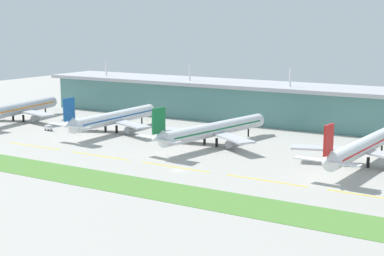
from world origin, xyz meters
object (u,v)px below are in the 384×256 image
at_px(airliner_near_middle, 113,118).
at_px(airliner_center, 213,130).
at_px(airliner_nearest, 20,109).
at_px(airliner_far_middle, 361,147).
at_px(baggage_cart, 48,128).

distance_m(airliner_near_middle, airliner_center, 53.52).
xyz_separation_m(airliner_nearest, airliner_far_middle, (174.35, -5.11, 0.01)).
distance_m(airliner_center, airliner_far_middle, 61.14).
distance_m(airliner_nearest, airliner_far_middle, 174.42).
bearing_deg(baggage_cart, airliner_far_middle, 2.86).
height_order(airliner_nearest, airliner_near_middle, same).
bearing_deg(airliner_nearest, airliner_far_middle, -1.68).
xyz_separation_m(airliner_center, baggage_cart, (-81.49, -10.42, -5.19)).
height_order(airliner_far_middle, baggage_cart, airliner_far_middle).
xyz_separation_m(airliner_near_middle, airliner_center, (53.48, -2.15, 0.01)).
bearing_deg(baggage_cart, airliner_center, 7.29).
xyz_separation_m(airliner_near_middle, baggage_cart, (-28.01, -12.58, -5.19)).
bearing_deg(airliner_center, airliner_near_middle, 177.70).
bearing_deg(airliner_near_middle, airliner_nearest, -179.68).
relative_size(airliner_near_middle, airliner_center, 0.93).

